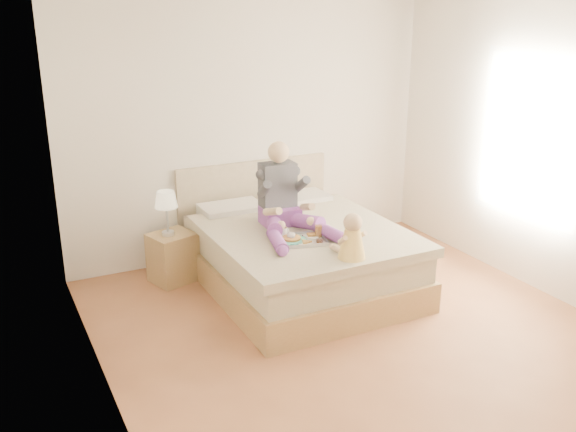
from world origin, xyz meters
name	(u,v)px	position (x,y,z in m)	size (l,w,h in m)	color
room	(371,153)	(0.08, 0.01, 1.51)	(4.02, 4.22, 2.71)	brown
bed	(296,253)	(0.00, 1.08, 0.32)	(1.70, 2.18, 1.00)	olive
nightstand	(173,257)	(-1.04, 1.67, 0.24)	(0.48, 0.45, 0.49)	olive
lamp	(166,202)	(-1.08, 1.65, 0.82)	(0.21, 0.21, 0.44)	silver
adult	(285,203)	(-0.14, 1.04, 0.85)	(0.69, 0.99, 0.81)	#76388D
tray	(301,238)	(-0.17, 0.66, 0.64)	(0.49, 0.43, 0.12)	silver
baby	(351,240)	(0.02, 0.15, 0.77)	(0.25, 0.35, 0.38)	#FFCC50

